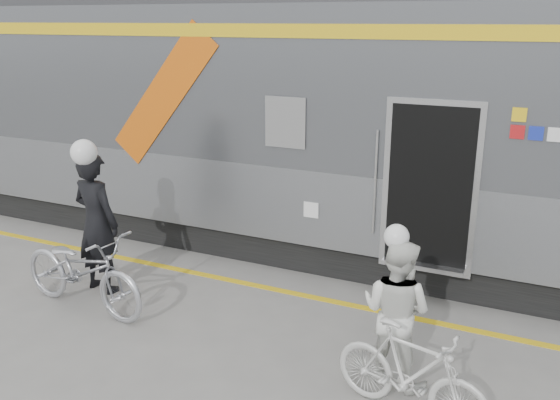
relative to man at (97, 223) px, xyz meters
The scene contains 9 objects.
ground 3.02m from the man, 23.88° to the right, with size 90.00×90.00×0.00m, color slate.
train 3.74m from the man, 58.02° to the left, with size 24.00×3.17×4.10m.
safety_strip 2.96m from the man, 20.85° to the left, with size 24.00×0.12×0.01m, color gold.
man is the anchor object (origin of this frame).
bicycle_left 0.73m from the man, 70.02° to the right, with size 0.71×2.04×1.07m, color #B6B7BE.
woman 4.23m from the man, ahead, with size 0.75×0.59×1.55m, color white.
bicycle_right 4.63m from the man, 11.81° to the right, with size 0.44×1.57×0.94m, color beige.
helmet_man 1.14m from the man, ahead, with size 0.34×0.34×0.34m, color white.
helmet_woman 4.28m from the man, ahead, with size 0.25×0.25×0.25m, color white.
Camera 1 is at (2.82, -4.60, 3.60)m, focal length 38.00 mm.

